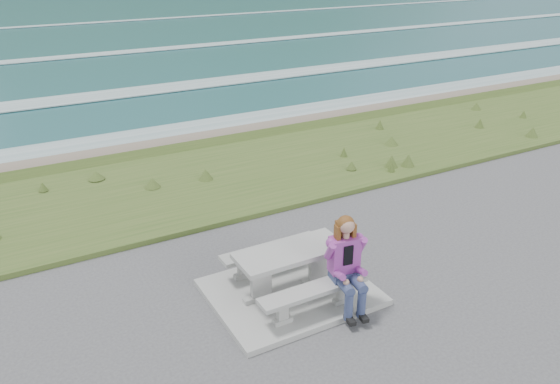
{
  "coord_description": "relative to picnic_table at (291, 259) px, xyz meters",
  "views": [
    {
      "loc": [
        -3.79,
        -6.52,
        5.28
      ],
      "look_at": [
        0.46,
        1.2,
        1.29
      ],
      "focal_mm": 35.0,
      "sensor_mm": 36.0,
      "label": 1
    }
  ],
  "objects": [
    {
      "name": "concrete_slab",
      "position": [
        -0.0,
        0.0,
        -0.63
      ],
      "size": [
        2.6,
        2.1,
        0.1
      ],
      "primitive_type": "cube",
      "color": "#A3A49F",
      "rests_on": "ground"
    },
    {
      "name": "picnic_table",
      "position": [
        0.0,
        0.0,
        0.0
      ],
      "size": [
        1.8,
        0.75,
        0.75
      ],
      "color": "#A3A49F",
      "rests_on": "concrete_slab"
    },
    {
      "name": "bench_landward",
      "position": [
        0.0,
        -0.7,
        -0.23
      ],
      "size": [
        1.8,
        0.35,
        0.45
      ],
      "color": "#A3A49F",
      "rests_on": "concrete_slab"
    },
    {
      "name": "bench_seaward",
      "position": [
        0.0,
        0.7,
        -0.23
      ],
      "size": [
        1.8,
        0.35,
        0.45
      ],
      "color": "#A3A49F",
      "rests_on": "concrete_slab"
    },
    {
      "name": "grass_verge",
      "position": [
        -0.0,
        5.0,
        -0.68
      ],
      "size": [
        160.0,
        4.5,
        0.22
      ],
      "primitive_type": "cube",
      "color": "#3A531F",
      "rests_on": "ground"
    },
    {
      "name": "shore_drop",
      "position": [
        -0.0,
        7.9,
        -0.68
      ],
      "size": [
        160.0,
        0.8,
        2.2
      ],
      "primitive_type": "cube",
      "color": "#675C4D",
      "rests_on": "ground"
    },
    {
      "name": "ocean",
      "position": [
        -0.0,
        25.09,
        -2.42
      ],
      "size": [
        1600.0,
        1600.0,
        0.09
      ],
      "color": "#215960",
      "rests_on": "ground"
    },
    {
      "name": "seated_woman",
      "position": [
        0.53,
        -0.84,
        -0.02
      ],
      "size": [
        0.55,
        0.84,
        1.52
      ],
      "rotation": [
        0.0,
        0.0,
        -0.17
      ],
      "color": "navy",
      "rests_on": "concrete_slab"
    }
  ]
}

